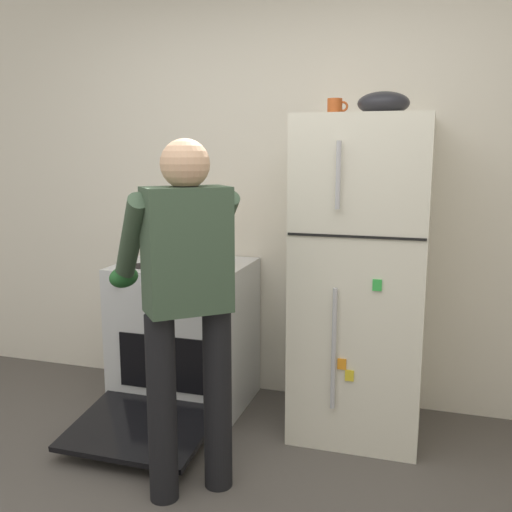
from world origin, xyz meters
The scene contains 8 objects.
kitchen_wall_back centered at (0.00, 1.95, 1.35)m, with size 6.00×0.10×2.70m, color silver.
refrigerator centered at (0.52, 1.57, 0.86)m, with size 0.68×0.72×1.73m.
stove_range centered at (-0.54, 1.55, 0.43)m, with size 0.76×1.20×0.89m.
person_cook centered at (-0.15, 0.72, 0.96)m, with size 0.67×0.71×1.60m.
red_pot centered at (-0.38, 1.52, 0.94)m, with size 0.33×0.23×0.11m.
coffee_mug centered at (0.34, 1.62, 1.77)m, with size 0.11×0.08×0.10m.
pepper_mill centered at (-0.84, 1.77, 0.98)m, with size 0.05×0.05×0.19m, color brown.
mixing_bowl centered at (0.60, 1.57, 1.79)m, with size 0.27×0.27×0.12m, color black.
Camera 1 is at (0.88, -1.55, 1.55)m, focal length 40.64 mm.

